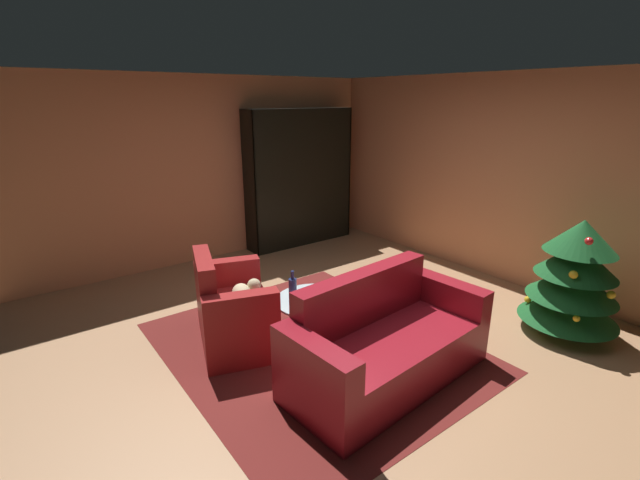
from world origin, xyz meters
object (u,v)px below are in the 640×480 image
at_px(coffee_table, 314,302).
at_px(couch_red, 385,344).
at_px(bookshelf_unit, 307,178).
at_px(decorated_tree, 574,277).
at_px(book_stack_on_table, 314,295).
at_px(armchair_red, 232,312).
at_px(bottle_on_table, 293,289).

bearing_deg(coffee_table, couch_red, 6.28).
height_order(bookshelf_unit, decorated_tree, bookshelf_unit).
relative_size(coffee_table, decorated_tree, 0.64).
relative_size(bookshelf_unit, book_stack_on_table, 9.84).
bearing_deg(decorated_tree, coffee_table, -124.41).
xyz_separation_m(coffee_table, decorated_tree, (1.44, 2.11, 0.21)).
height_order(bookshelf_unit, couch_red, bookshelf_unit).
bearing_deg(bookshelf_unit, armchair_red, -48.10).
bearing_deg(armchair_red, decorated_tree, 56.53).
bearing_deg(armchair_red, coffee_table, 59.61).
height_order(couch_red, book_stack_on_table, couch_red).
bearing_deg(coffee_table, decorated_tree, 55.59).
height_order(armchair_red, decorated_tree, decorated_tree).
xyz_separation_m(couch_red, coffee_table, (-0.87, -0.10, 0.08)).
bearing_deg(couch_red, armchair_red, -148.49).
distance_m(bookshelf_unit, armchair_red, 3.33).
xyz_separation_m(bookshelf_unit, armchair_red, (2.17, -2.42, -0.73)).
bearing_deg(book_stack_on_table, coffee_table, -24.03).
bearing_deg(decorated_tree, bottle_on_table, -123.67).
height_order(coffee_table, decorated_tree, decorated_tree).
height_order(armchair_red, couch_red, armchair_red).
distance_m(armchair_red, coffee_table, 0.79).
height_order(armchair_red, coffee_table, armchair_red).
xyz_separation_m(bookshelf_unit, book_stack_on_table, (2.55, -1.73, -0.60)).
xyz_separation_m(couch_red, book_stack_on_table, (-0.89, -0.09, 0.15)).
bearing_deg(coffee_table, bottle_on_table, -114.51).
distance_m(bookshelf_unit, book_stack_on_table, 3.14).
relative_size(book_stack_on_table, bottle_on_table, 0.69).
relative_size(couch_red, decorated_tree, 1.58).
xyz_separation_m(bookshelf_unit, decorated_tree, (4.01, 0.37, -0.46)).
relative_size(bookshelf_unit, bottle_on_table, 6.76).
bearing_deg(bottle_on_table, couch_red, 16.67).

